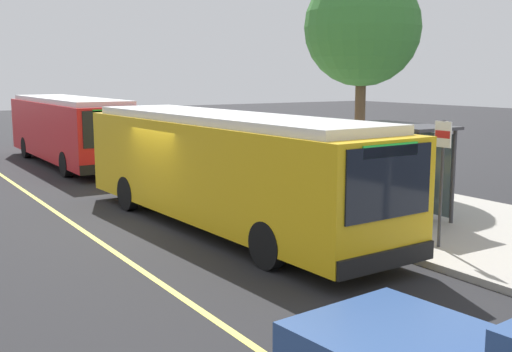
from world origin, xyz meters
The scene contains 10 objects.
ground_plane centered at (0.00, 0.00, 0.00)m, with size 120.00×120.00×0.00m, color #232326.
sidewalk_curb centered at (0.00, 6.00, 0.07)m, with size 44.00×6.40×0.15m, color #A8A399.
lane_stripe_center centered at (0.00, -2.20, 0.00)m, with size 36.00×0.14×0.01m, color #E0D64C.
transit_bus_main centered at (1.40, 1.01, 1.62)m, with size 11.51×3.11×2.95m.
transit_bus_second centered at (-12.47, 1.02, 1.62)m, with size 11.23×2.62×2.95m.
bus_shelter centered at (3.11, 5.42, 1.92)m, with size 2.90×1.60×2.48m.
waiting_bench centered at (3.19, 5.31, 0.63)m, with size 1.60×0.48×0.95m.
route_sign_post centered at (6.02, 3.83, 1.96)m, with size 0.44×0.08×2.80m.
pedestrian_commuter centered at (1.35, 3.69, 1.12)m, with size 0.24×0.40×1.69m.
street_tree_near_shelter centered at (-1.14, 7.82, 5.47)m, with size 3.94×3.94×7.31m.
Camera 1 is at (15.24, -6.78, 3.90)m, focal length 44.04 mm.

